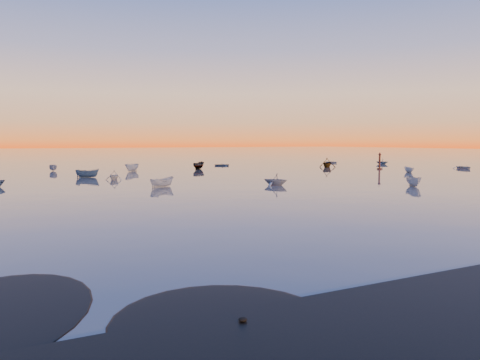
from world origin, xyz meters
TOP-DOWN VIEW (x-y plane):
  - ground at (0.00, 100.00)m, footprint 600.00×600.00m
  - moored_fleet at (0.00, 53.00)m, footprint 124.00×58.00m
  - boat_near_center at (-5.37, 38.64)m, footprint 2.61×3.80m
  - boat_near_right at (8.25, 34.29)m, footprint 3.58×3.10m
  - channel_marker at (44.63, 53.92)m, footprint 0.99×0.99m

SIDE VIEW (x-z plane):
  - ground at x=0.00m, z-range 0.00..0.00m
  - moored_fleet at x=0.00m, z-range -0.60..0.60m
  - boat_near_center at x=-5.37m, z-range -0.61..0.61m
  - boat_near_right at x=8.25m, z-range -0.58..0.58m
  - channel_marker at x=44.63m, z-range -0.37..3.16m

